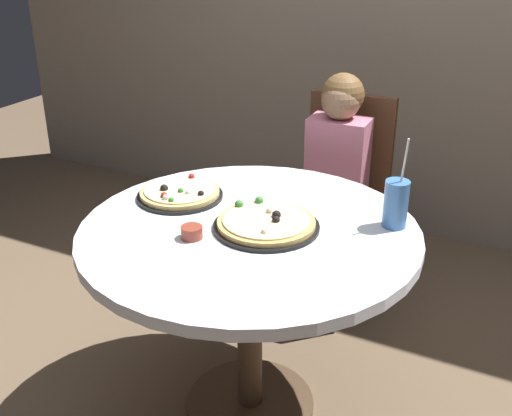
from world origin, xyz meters
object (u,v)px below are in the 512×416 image
pizza_veggie (266,223)px  soda_cup (396,204)px  chair_wooden (343,186)px  dining_table (249,256)px  diner_child (330,210)px  sauce_bowl (192,232)px  pizza_cheese (180,193)px

pizza_veggie → soda_cup: 0.43m
chair_wooden → dining_table: bearing=-89.8°
pizza_veggie → diner_child: bearing=93.6°
sauce_bowl → soda_cup: bearing=34.0°
chair_wooden → sauce_bowl: 1.14m
diner_child → sauce_bowl: 0.98m
chair_wooden → pizza_veggie: size_ratio=2.70×
chair_wooden → pizza_cheese: size_ratio=3.03×
dining_table → sauce_bowl: (-0.13, -0.15, 0.13)m
chair_wooden → sauce_bowl: size_ratio=13.57×
diner_child → pizza_veggie: 0.81m
diner_child → soda_cup: size_ratio=3.51×
diner_child → pizza_cheese: diner_child is taller
chair_wooden → diner_child: size_ratio=0.88×
pizza_veggie → pizza_cheese: same height
pizza_veggie → chair_wooden: bearing=93.3°
sauce_bowl → diner_child: bearing=81.9°
soda_cup → sauce_bowl: 0.67m
chair_wooden → diner_child: (0.01, -0.18, -0.05)m
pizza_cheese → soda_cup: 0.77m
chair_wooden → sauce_bowl: (-0.13, -1.11, 0.24)m
dining_table → soda_cup: (0.42, 0.22, 0.19)m
dining_table → chair_wooden: size_ratio=1.19×
soda_cup → diner_child: bearing=126.9°
pizza_cheese → sauce_bowl: 0.32m
pizza_cheese → sauce_bowl: size_ratio=4.47×
sauce_bowl → pizza_veggie: bearing=43.3°
pizza_cheese → sauce_bowl: bearing=-50.3°
chair_wooden → sauce_bowl: bearing=-96.4°
dining_table → soda_cup: soda_cup is taller
pizza_veggie → pizza_cheese: (-0.39, 0.08, 0.00)m
dining_table → pizza_cheese: (-0.34, 0.10, 0.12)m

